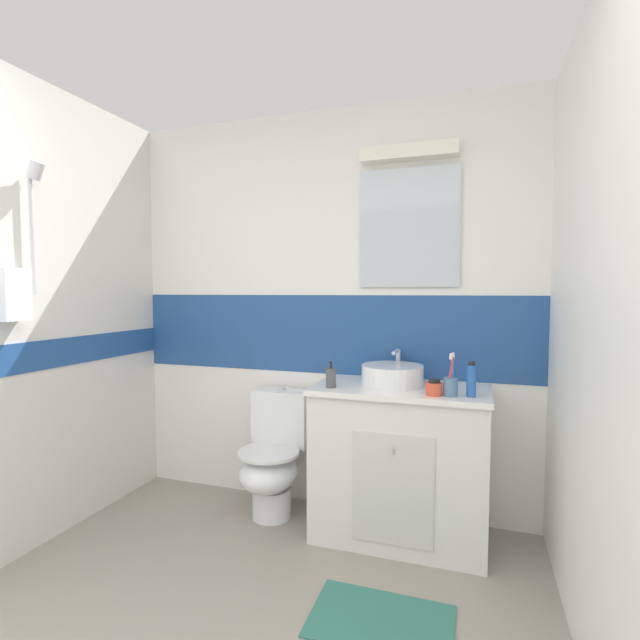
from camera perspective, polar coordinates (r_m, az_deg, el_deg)
ground_plane at (r=2.31m, az=-10.66°, el=-33.67°), size 3.20×3.48×0.04m
wall_back_tiled at (r=2.99m, az=0.93°, el=1.37°), size 3.20×0.20×2.50m
wall_right_plain at (r=1.66m, az=33.78°, el=-1.34°), size 0.10×3.48×2.50m
vanity_cabinet at (r=2.74m, az=9.79°, el=-16.75°), size 0.95×0.53×0.85m
sink_basin at (r=2.63m, az=8.88°, el=-6.63°), size 0.34×0.39×0.19m
toilet at (r=2.98m, az=-5.70°, el=-16.47°), size 0.37×0.50×0.76m
toothbrush_cup at (r=2.43m, az=15.75°, el=-7.63°), size 0.07×0.07×0.22m
soap_dispenser at (r=2.54m, az=1.35°, el=-7.09°), size 0.06×0.06×0.15m
hair_gel_jar at (r=2.43m, az=13.83°, el=-8.09°), size 0.08×0.08×0.08m
deodorant_spray_can at (r=2.44m, az=18.09°, el=-7.02°), size 0.05×0.05×0.18m
bath_mat at (r=2.31m, az=7.51°, el=-32.80°), size 0.59×0.38×0.01m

